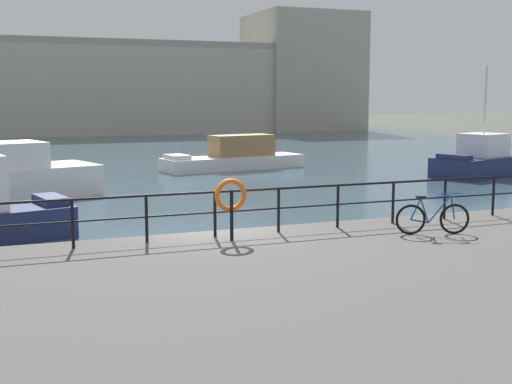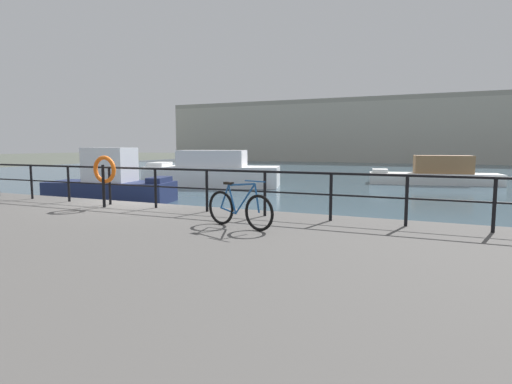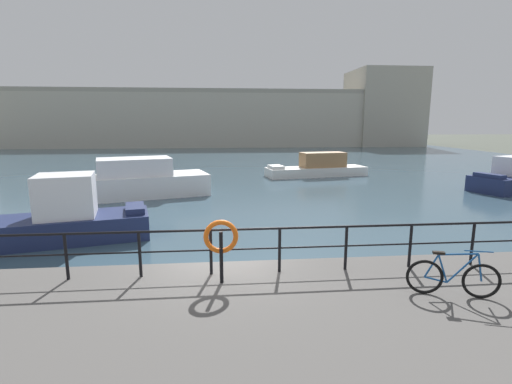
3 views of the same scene
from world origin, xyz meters
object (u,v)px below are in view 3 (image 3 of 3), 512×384
object	(u,v)px
life_ring_stand	(221,239)
moored_red_daysailer	(135,181)
moored_cabin_cruiser	(69,218)
moored_harbor_tender	(318,168)
harbor_building	(256,118)
moored_blue_motorboat	(512,179)
parked_bicycle	(453,278)

from	to	relation	value
life_ring_stand	moored_red_daysailer	bearing A→B (deg)	109.17
moored_cabin_cruiser	moored_red_daysailer	size ratio (longest dim) A/B	0.69
moored_red_daysailer	moored_harbor_tender	xyz separation A→B (m)	(13.02, 7.40, -0.23)
harbor_building	moored_harbor_tender	world-z (taller)	harbor_building
moored_red_daysailer	moored_blue_motorboat	world-z (taller)	moored_blue_motorboat
moored_cabin_cruiser	life_ring_stand	distance (m)	8.55
moored_red_daysailer	moored_blue_motorboat	distance (m)	23.67
harbor_building	life_ring_stand	distance (m)	62.19
harbor_building	moored_red_daysailer	xyz separation A→B (m)	(-11.55, -47.11, -4.19)
moored_cabin_cruiser	moored_harbor_tender	bearing A→B (deg)	35.78
moored_cabin_cruiser	moored_red_daysailer	distance (m)	8.38
harbor_building	moored_harbor_tender	distance (m)	39.98
moored_harbor_tender	moored_blue_motorboat	xyz separation A→B (m)	(10.65, -7.85, 0.11)
moored_harbor_tender	moored_red_daysailer	bearing A→B (deg)	19.44
harbor_building	moored_cabin_cruiser	xyz separation A→B (m)	(-12.12, -55.46, -4.25)
moored_cabin_cruiser	life_ring_stand	size ratio (longest dim) A/B	4.36
moored_harbor_tender	parked_bicycle	xyz separation A→B (m)	(-3.32, -23.19, 0.61)
moored_harbor_tender	parked_bicycle	size ratio (longest dim) A/B	5.00
moored_cabin_cruiser	life_ring_stand	xyz separation A→B (m)	(5.68, -6.31, 1.03)
moored_cabin_cruiser	moored_red_daysailer	world-z (taller)	moored_cabin_cruiser
moored_red_daysailer	parked_bicycle	distance (m)	18.53
harbor_building	moored_harbor_tender	size ratio (longest dim) A/B	8.57
moored_harbor_tender	harbor_building	bearing A→B (deg)	-98.03
moored_blue_motorboat	life_ring_stand	bearing A→B (deg)	19.55
moored_blue_motorboat	parked_bicycle	distance (m)	20.75
harbor_building	life_ring_stand	size ratio (longest dim) A/B	52.50
moored_blue_motorboat	parked_bicycle	size ratio (longest dim) A/B	3.31
harbor_building	moored_cabin_cruiser	distance (m)	56.93
moored_red_daysailer	moored_harbor_tender	distance (m)	14.98
parked_bicycle	life_ring_stand	distance (m)	4.77
harbor_building	moored_cabin_cruiser	size ratio (longest dim) A/B	12.04
moored_cabin_cruiser	moored_harbor_tender	world-z (taller)	moored_cabin_cruiser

